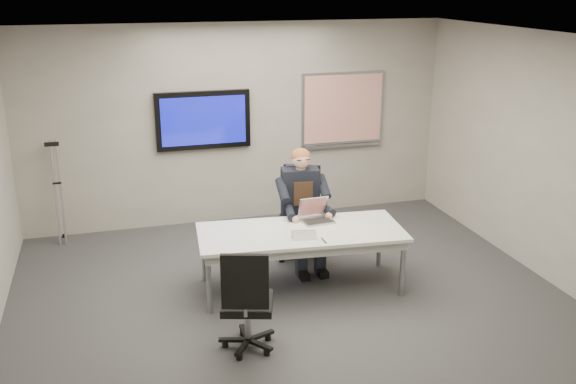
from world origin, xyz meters
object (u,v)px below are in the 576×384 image
object	(u,v)px
conference_table	(301,237)
office_chair_near	(247,319)
seated_person	(304,221)
office_chair_far	(300,230)
laptop	(316,215)

from	to	relation	value
conference_table	office_chair_near	distance (m)	1.42
seated_person	conference_table	bearing A→B (deg)	-103.82
conference_table	office_chair_far	distance (m)	0.90
office_chair_near	seated_person	distance (m)	1.99
laptop	office_chair_far	bearing A→B (deg)	86.36
conference_table	office_chair_near	world-z (taller)	office_chair_near
office_chair_far	laptop	world-z (taller)	office_chair_far
seated_person	laptop	size ratio (longest dim) A/B	3.80
conference_table	seated_person	xyz separation A→B (m)	(0.22, 0.56, -0.04)
office_chair_far	office_chair_near	distance (m)	2.22
office_chair_far	seated_person	world-z (taller)	seated_person
laptop	seated_person	bearing A→B (deg)	91.99
office_chair_far	laptop	bearing A→B (deg)	-63.34
conference_table	office_chair_far	size ratio (longest dim) A/B	2.04
seated_person	office_chair_far	bearing A→B (deg)	92.90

